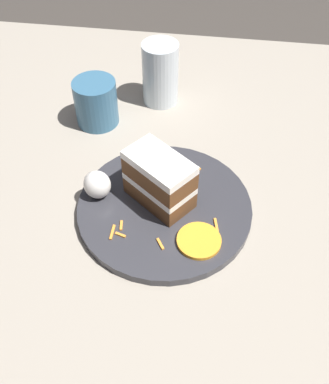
% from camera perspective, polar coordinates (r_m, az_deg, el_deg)
% --- Properties ---
extents(ground_plane, '(6.00, 6.00, 0.00)m').
position_cam_1_polar(ground_plane, '(0.76, 1.57, -5.36)').
color(ground_plane, '#38332D').
rests_on(ground_plane, ground).
extents(dining_table, '(1.17, 1.19, 0.04)m').
position_cam_1_polar(dining_table, '(0.75, 1.60, -4.46)').
color(dining_table, gray).
rests_on(dining_table, ground).
extents(plate, '(0.29, 0.29, 0.02)m').
position_cam_1_polar(plate, '(0.74, -0.00, -2.03)').
color(plate, '#333338').
rests_on(plate, dining_table).
extents(cake_slice, '(0.12, 0.12, 0.09)m').
position_cam_1_polar(cake_slice, '(0.71, -0.65, 1.56)').
color(cake_slice, brown).
rests_on(cake_slice, plate).
extents(cream_dollop, '(0.04, 0.04, 0.05)m').
position_cam_1_polar(cream_dollop, '(0.74, -8.54, 0.93)').
color(cream_dollop, white).
rests_on(cream_dollop, plate).
extents(orange_garnish, '(0.07, 0.07, 0.01)m').
position_cam_1_polar(orange_garnish, '(0.69, 4.39, -6.18)').
color(orange_garnish, orange).
rests_on(orange_garnish, plate).
extents(carrot_shreds_scatter, '(0.17, 0.18, 0.00)m').
position_cam_1_polar(carrot_shreds_scatter, '(0.71, -1.67, -3.21)').
color(carrot_shreds_scatter, orange).
rests_on(carrot_shreds_scatter, plate).
extents(drinking_glass, '(0.07, 0.07, 0.13)m').
position_cam_1_polar(drinking_glass, '(0.94, -0.53, 14.36)').
color(drinking_glass, silver).
rests_on(drinking_glass, dining_table).
extents(coffee_mug, '(0.08, 0.08, 0.09)m').
position_cam_1_polar(coffee_mug, '(0.89, -8.72, 11.36)').
color(coffee_mug, '#386684').
rests_on(coffee_mug, dining_table).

